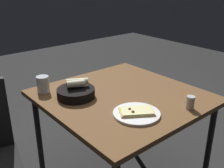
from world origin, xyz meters
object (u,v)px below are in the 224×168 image
pizza_plate (137,113)px  bread_basket (76,92)px  beer_glass (43,85)px  pepper_shaker (190,103)px  dining_table (122,103)px

pizza_plate → bread_basket: 0.44m
beer_glass → pepper_shaker: 0.94m
beer_glass → pepper_shaker: size_ratio=1.41×
pepper_shaker → beer_glass: bearing=35.4°
dining_table → beer_glass: size_ratio=8.77×
pizza_plate → pepper_shaker: 0.33m
bread_basket → pepper_shaker: (-0.56, -0.42, -0.00)m
bread_basket → beer_glass: 0.24m
bread_basket → pepper_shaker: bread_basket is taller
bread_basket → beer_glass: (0.20, 0.12, 0.01)m
pizza_plate → beer_glass: 0.67m
beer_glass → bread_basket: bearing=-148.7°
pizza_plate → bread_basket: size_ratio=1.10×
dining_table → beer_glass: beer_glass is taller
bread_basket → dining_table: bearing=-123.0°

